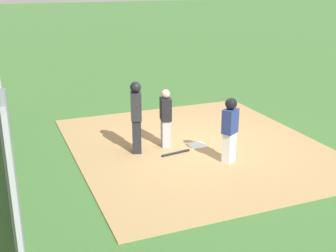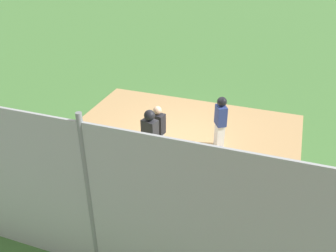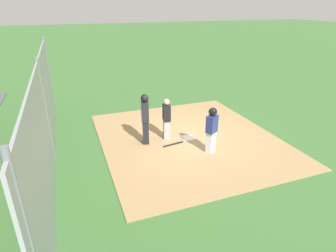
% 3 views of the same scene
% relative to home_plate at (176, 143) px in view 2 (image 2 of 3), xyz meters
% --- Properties ---
extents(ground_plane, '(140.00, 140.00, 0.00)m').
position_rel_home_plate_xyz_m(ground_plane, '(0.00, 0.00, -0.04)').
color(ground_plane, '#3D6B33').
extents(dirt_infield, '(7.20, 6.40, 0.03)m').
position_rel_home_plate_xyz_m(dirt_infield, '(0.00, 0.00, -0.03)').
color(dirt_infield, '#A88456').
rests_on(dirt_infield, ground_plane).
extents(home_plate, '(0.44, 0.44, 0.02)m').
position_rel_home_plate_xyz_m(home_plate, '(0.00, 0.00, 0.00)').
color(home_plate, white).
rests_on(home_plate, dirt_infield).
extents(catcher, '(0.42, 0.33, 1.55)m').
position_rel_home_plate_xyz_m(catcher, '(-0.28, -0.78, 0.79)').
color(catcher, '#9E9EA3').
rests_on(catcher, dirt_infield).
extents(umpire, '(0.44, 0.36, 1.85)m').
position_rel_home_plate_xyz_m(umpire, '(-0.17, -1.62, 0.98)').
color(umpire, black).
rests_on(umpire, dirt_infield).
extents(runner, '(0.42, 0.46, 1.61)m').
position_rel_home_plate_xyz_m(runner, '(1.25, 0.25, 0.90)').
color(runner, silver).
rests_on(runner, dirt_infield).
extents(baseball_bat, '(0.18, 0.81, 0.06)m').
position_rel_home_plate_xyz_m(baseball_bat, '(0.33, -0.76, 0.02)').
color(baseball_bat, black).
rests_on(baseball_bat, dirt_infield).
extents(backstop_fence, '(12.00, 0.10, 3.35)m').
position_rel_home_plate_xyz_m(backstop_fence, '(0.00, -4.77, 1.56)').
color(backstop_fence, '#93999E').
rests_on(backstop_fence, ground_plane).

